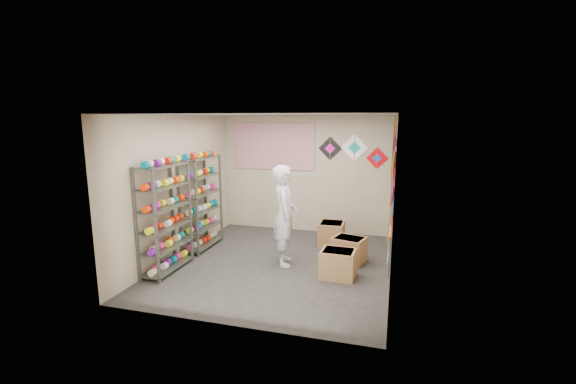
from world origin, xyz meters
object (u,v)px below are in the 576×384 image
(shopkeeper, at_px, (285,215))
(carton_b, at_px, (349,250))
(carton_c, at_px, (331,234))
(carton_a, at_px, (338,264))
(shelf_rack_front, at_px, (165,218))
(shelf_rack_back, at_px, (201,203))

(shopkeeper, xyz_separation_m, carton_b, (1.13, 0.42, -0.68))
(carton_b, bearing_deg, carton_c, 133.62)
(carton_a, bearing_deg, shopkeeper, 163.35)
(shelf_rack_front, height_order, carton_c, shelf_rack_front)
(shopkeeper, bearing_deg, shelf_rack_front, 98.52)
(shelf_rack_back, height_order, carton_a, shelf_rack_back)
(shopkeeper, distance_m, carton_b, 1.39)
(shopkeeper, distance_m, carton_c, 1.60)
(shopkeeper, xyz_separation_m, carton_c, (0.66, 1.30, -0.67))
(shelf_rack_back, bearing_deg, carton_a, -14.74)
(carton_b, bearing_deg, shelf_rack_back, -164.60)
(carton_b, xyz_separation_m, carton_c, (-0.47, 0.88, 0.01))
(carton_b, relative_size, carton_c, 1.01)
(shelf_rack_front, height_order, shopkeeper, shelf_rack_front)
(carton_b, height_order, carton_c, carton_c)
(shelf_rack_back, bearing_deg, carton_b, 0.04)
(shelf_rack_front, bearing_deg, shopkeeper, 25.11)
(shopkeeper, bearing_deg, shelf_rack_back, 61.05)
(shopkeeper, relative_size, carton_c, 3.26)
(carton_a, relative_size, carton_b, 1.00)
(shelf_rack_front, height_order, shelf_rack_back, same)
(shelf_rack_back, distance_m, shopkeeper, 1.93)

